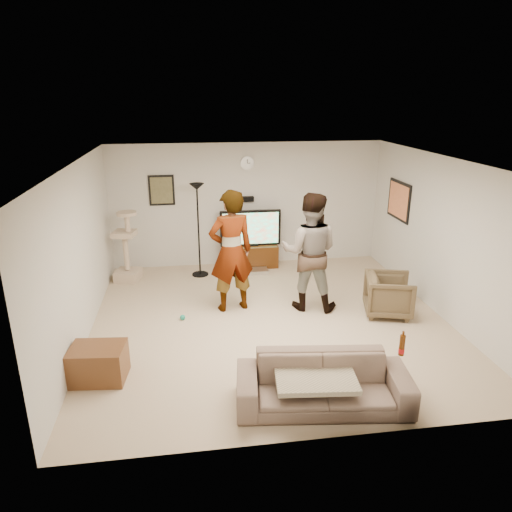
{
  "coord_description": "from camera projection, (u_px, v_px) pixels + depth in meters",
  "views": [
    {
      "loc": [
        -1.2,
        -6.63,
        3.4
      ],
      "look_at": [
        -0.19,
        0.2,
        1.02
      ],
      "focal_mm": 33.1,
      "sensor_mm": 36.0,
      "label": 1
    }
  ],
  "objects": [
    {
      "name": "floor",
      "position": [
        270.0,
        321.0,
        7.48
      ],
      "size": [
        5.5,
        5.5,
        0.02
      ],
      "primitive_type": "cube",
      "color": "tan",
      "rests_on": "ground"
    },
    {
      "name": "ceiling",
      "position": [
        272.0,
        160.0,
        6.66
      ],
      "size": [
        5.5,
        5.5,
        0.02
      ],
      "primitive_type": "cube",
      "color": "white",
      "rests_on": "wall_back"
    },
    {
      "name": "wall_back",
      "position": [
        247.0,
        205.0,
        9.64
      ],
      "size": [
        5.5,
        0.04,
        2.5
      ],
      "primitive_type": "cube",
      "color": "silver",
      "rests_on": "floor"
    },
    {
      "name": "wall_front",
      "position": [
        321.0,
        332.0,
        4.5
      ],
      "size": [
        5.5,
        0.04,
        2.5
      ],
      "primitive_type": "cube",
      "color": "silver",
      "rests_on": "floor"
    },
    {
      "name": "wall_left",
      "position": [
        80.0,
        254.0,
        6.69
      ],
      "size": [
        0.04,
        5.5,
        2.5
      ],
      "primitive_type": "cube",
      "color": "silver",
      "rests_on": "floor"
    },
    {
      "name": "wall_right",
      "position": [
        442.0,
        238.0,
        7.45
      ],
      "size": [
        0.04,
        5.5,
        2.5
      ],
      "primitive_type": "cube",
      "color": "silver",
      "rests_on": "floor"
    },
    {
      "name": "wall_clock",
      "position": [
        247.0,
        163.0,
        9.33
      ],
      "size": [
        0.26,
        0.04,
        0.26
      ],
      "primitive_type": "cylinder",
      "rotation": [
        1.57,
        0.0,
        0.0
      ],
      "color": "white",
      "rests_on": "wall_back"
    },
    {
      "name": "wall_speaker",
      "position": [
        248.0,
        199.0,
        9.54
      ],
      "size": [
        0.25,
        0.1,
        0.1
      ],
      "primitive_type": "cube",
      "color": "black",
      "rests_on": "wall_back"
    },
    {
      "name": "picture_back",
      "position": [
        162.0,
        190.0,
        9.27
      ],
      "size": [
        0.42,
        0.03,
        0.52
      ],
      "primitive_type": "cube",
      "color": "brown",
      "rests_on": "wall_back"
    },
    {
      "name": "picture_right",
      "position": [
        399.0,
        200.0,
        8.86
      ],
      "size": [
        0.03,
        0.78,
        0.62
      ],
      "primitive_type": "cube",
      "color": "#E37B4D",
      "rests_on": "wall_right"
    },
    {
      "name": "tv_stand",
      "position": [
        251.0,
        256.0,
        9.75
      ],
      "size": [
        1.1,
        0.45,
        0.46
      ],
      "primitive_type": "cube",
      "color": "#3B1D09",
      "rests_on": "floor"
    },
    {
      "name": "console_box",
      "position": [
        258.0,
        271.0,
        9.46
      ],
      "size": [
        0.4,
        0.3,
        0.07
      ],
      "primitive_type": "cube",
      "color": "silver",
      "rests_on": "floor"
    },
    {
      "name": "tv",
      "position": [
        250.0,
        228.0,
        9.55
      ],
      "size": [
        1.23,
        0.08,
        0.73
      ],
      "primitive_type": "cube",
      "color": "black",
      "rests_on": "tv_stand"
    },
    {
      "name": "tv_screen",
      "position": [
        251.0,
        229.0,
        9.51
      ],
      "size": [
        1.13,
        0.01,
        0.64
      ],
      "primitive_type": "cube",
      "color": "#2DF9BA",
      "rests_on": "tv"
    },
    {
      "name": "floor_lamp",
      "position": [
        199.0,
        231.0,
        9.06
      ],
      "size": [
        0.32,
        0.32,
        1.81
      ],
      "primitive_type": "cylinder",
      "color": "black",
      "rests_on": "floor"
    },
    {
      "name": "cat_tree",
      "position": [
        125.0,
        246.0,
        8.87
      ],
      "size": [
        0.52,
        0.52,
        1.37
      ],
      "primitive_type": "cube",
      "rotation": [
        0.0,
        0.0,
        -0.22
      ],
      "color": "tan",
      "rests_on": "floor"
    },
    {
      "name": "person_left",
      "position": [
        231.0,
        251.0,
        7.56
      ],
      "size": [
        0.82,
        0.64,
        2.01
      ],
      "primitive_type": "imported",
      "rotation": [
        0.0,
        0.0,
        3.37
      ],
      "color": "#BCBCBC",
      "rests_on": "floor"
    },
    {
      "name": "person_right",
      "position": [
        310.0,
        252.0,
        7.64
      ],
      "size": [
        1.13,
        1.0,
        1.95
      ],
      "primitive_type": "imported",
      "rotation": [
        0.0,
        0.0,
        2.82
      ],
      "color": "#303F8E",
      "rests_on": "floor"
    },
    {
      "name": "sofa",
      "position": [
        323.0,
        383.0,
        5.36
      ],
      "size": [
        2.04,
        1.0,
        0.57
      ],
      "primitive_type": "imported",
      "rotation": [
        0.0,
        0.0,
        -0.12
      ],
      "color": "brown",
      "rests_on": "floor"
    },
    {
      "name": "throw_blanket",
      "position": [
        315.0,
        376.0,
        5.31
      ],
      "size": [
        0.97,
        0.79,
        0.06
      ],
      "primitive_type": "cube",
      "rotation": [
        0.0,
        0.0,
        -0.1
      ],
      "color": "tan",
      "rests_on": "sofa"
    },
    {
      "name": "beer_bottle",
      "position": [
        402.0,
        345.0,
        5.35
      ],
      "size": [
        0.06,
        0.06,
        0.25
      ],
      "primitive_type": "cylinder",
      "color": "#512608",
      "rests_on": "sofa"
    },
    {
      "name": "armchair",
      "position": [
        389.0,
        295.0,
        7.6
      ],
      "size": [
        0.89,
        0.88,
        0.67
      ],
      "primitive_type": "imported",
      "rotation": [
        0.0,
        0.0,
        1.31
      ],
      "color": "brown",
      "rests_on": "floor"
    },
    {
      "name": "side_table",
      "position": [
        98.0,
        363.0,
        5.87
      ],
      "size": [
        0.71,
        0.56,
        0.44
      ],
      "primitive_type": "cube",
      "rotation": [
        0.0,
        0.0,
        -0.1
      ],
      "color": "#523019",
      "rests_on": "floor"
    },
    {
      "name": "toy_ball",
      "position": [
        183.0,
        317.0,
        7.48
      ],
      "size": [
        0.09,
        0.09,
        0.09
      ],
      "primitive_type": "sphere",
      "color": "#19866D",
      "rests_on": "floor"
    }
  ]
}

